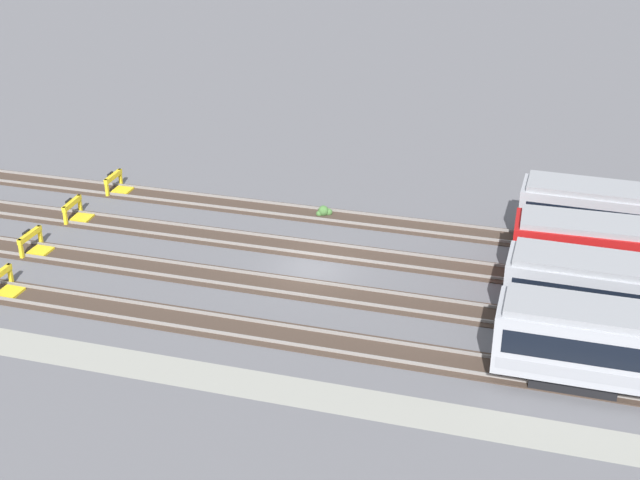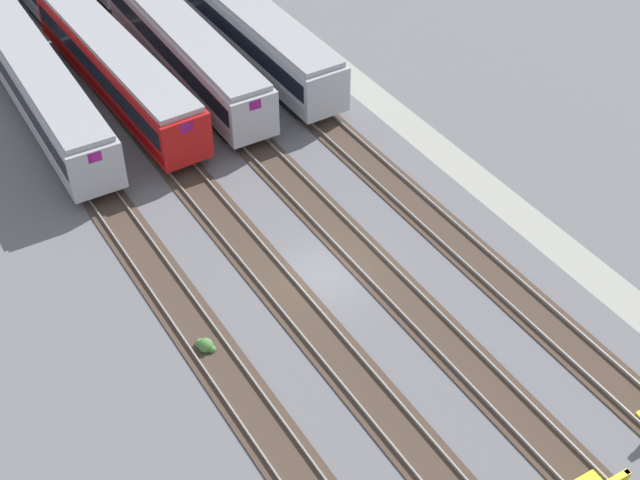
{
  "view_description": "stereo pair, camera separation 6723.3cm",
  "coord_description": "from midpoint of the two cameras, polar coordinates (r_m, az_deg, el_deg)",
  "views": [
    {
      "loc": [
        11.7,
        -39.76,
        22.38
      ],
      "look_at": [
        0.4,
        -0.0,
        1.8
      ],
      "focal_mm": 50.0,
      "sensor_mm": 36.0,
      "label": 1
    },
    {
      "loc": [
        -25.38,
        16.0,
        28.37
      ],
      "look_at": [
        0.4,
        -0.0,
        1.8
      ],
      "focal_mm": 50.0,
      "sensor_mm": 36.0,
      "label": 2
    }
  ],
  "objects": [
    {
      "name": "rail_track_nearest",
      "position": [
        26.76,
        29.56,
        -52.59
      ],
      "size": [
        90.0,
        2.23,
        0.21
      ],
      "color": "#47382D",
      "rests_on": "ground"
    },
    {
      "name": "service_walkway",
      "position": [
        26.31,
        32.85,
        -60.93
      ],
      "size": [
        54.0,
        2.0,
        0.01
      ],
      "primitive_type": "cube",
      "color": "#9E9E93",
      "rests_on": "ground"
    },
    {
      "name": "bumper_stop_middle_track",
      "position": [
        29.77,
        -9.35,
        -30.71
      ],
      "size": [
        1.37,
        2.01,
        1.22
      ],
      "color": "yellow",
      "rests_on": "ground"
    },
    {
      "name": "rail_track_far_inner",
      "position": [
        32.1,
        24.5,
        -29.04
      ],
      "size": [
        90.0,
        2.23,
        0.21
      ],
      "color": "#47382D",
      "rests_on": "ground"
    },
    {
      "name": "ground_plane",
      "position": [
        28.84,
        26.33,
        -39.79
      ],
      "size": [
        400.0,
        400.0,
        0.0
      ],
      "primitive_type": "plane",
      "color": "slate"
    },
    {
      "name": "rail_track_middle",
      "position": [
        29.78,
        25.63,
        -35.93
      ],
      "size": [
        90.0,
        2.24,
        0.21
      ],
      "color": "#47382D",
      "rests_on": "ground"
    },
    {
      "name": "rail_track_near_inner",
      "position": [
        27.96,
        27.21,
        -43.83
      ],
      "size": [
        90.0,
        2.24,
        0.21
      ],
      "color": "#47382D",
      "rests_on": "ground"
    },
    {
      "name": "bumper_stop_far_inner_track",
      "position": [
        31.99,
        -5.12,
        -24.69
      ],
      "size": [
        1.34,
        2.0,
        1.22
      ],
      "color": "yellow",
      "rests_on": "ground"
    },
    {
      "name": "bumper_stop_nearest_track",
      "position": [
        26.46,
        -18.01,
        -46.23
      ],
      "size": [
        1.37,
        2.01,
        1.22
      ],
      "color": "yellow",
      "rests_on": "ground"
    },
    {
      "name": "weed_clump",
      "position": [
        31.78,
        21.99,
        -28.55
      ],
      "size": [
        0.92,
        0.7,
        0.64
      ],
      "color": "#4C7F3D",
      "rests_on": "ground"
    },
    {
      "name": "bumper_stop_near_inner_track",
      "position": [
        27.95,
        -14.15,
        -37.7
      ],
      "size": [
        1.37,
        2.01,
        1.22
      ],
      "color": "yellow",
      "rests_on": "ground"
    }
  ]
}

